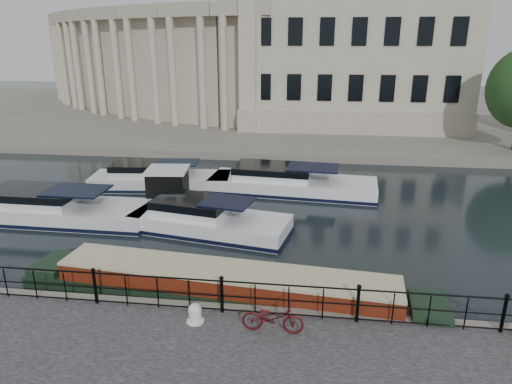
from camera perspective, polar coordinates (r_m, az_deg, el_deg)
ground_plane at (r=16.50m, az=-2.64°, el=-12.08°), size 160.00×160.00×0.00m
far_bank at (r=53.67m, az=4.43°, el=9.72°), size 120.00×42.00×0.55m
railing at (r=13.99m, az=-4.29°, el=-12.48°), size 24.14×0.14×1.22m
civic_building at (r=48.84m, az=3.14°, el=16.85°), size 53.55×31.84×16.85m
bicycle at (r=13.23m, az=2.10°, el=-15.41°), size 1.76×0.66×0.92m
mooring_bollard at (r=13.84m, az=-7.64°, el=-14.81°), size 0.52×0.52×0.59m
narrowboat at (r=15.71m, az=-3.80°, el=-12.26°), size 14.37×3.26×1.53m
harbour_hut at (r=24.18m, az=-10.91°, el=0.22°), size 3.07×2.65×2.17m
cabin_cruisers at (r=24.63m, az=-9.29°, el=-0.78°), size 20.90×10.23×1.99m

